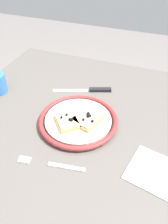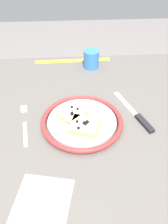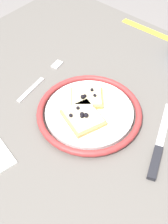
{
  "view_description": "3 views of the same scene",
  "coord_description": "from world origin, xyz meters",
  "px_view_note": "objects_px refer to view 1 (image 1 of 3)",
  "views": [
    {
      "loc": [
        -0.49,
        -0.25,
        1.32
      ],
      "look_at": [
        0.07,
        -0.04,
        0.81
      ],
      "focal_mm": 36.39,
      "sensor_mm": 36.0,
      "label": 1
    },
    {
      "loc": [
        0.01,
        -0.62,
        1.35
      ],
      "look_at": [
        0.05,
        -0.0,
        0.82
      ],
      "focal_mm": 39.11,
      "sensor_mm": 36.0,
      "label": 2
    },
    {
      "loc": [
        0.36,
        -0.42,
        1.38
      ],
      "look_at": [
        0.03,
        -0.04,
        0.8
      ],
      "focal_mm": 48.3,
      "sensor_mm": 36.0,
      "label": 3
    }
  ],
  "objects_px": {
    "dining_table": "(68,149)",
    "fork": "(50,164)",
    "pizza_slice_near": "(87,118)",
    "knife": "(92,90)",
    "plate": "(78,120)",
    "pizza_slice_far": "(67,121)",
    "napkin": "(154,172)"
  },
  "relations": [
    {
      "from": "pizza_slice_near",
      "to": "napkin",
      "type": "relative_size",
      "value": 0.85
    },
    {
      "from": "pizza_slice_far",
      "to": "plate",
      "type": "bearing_deg",
      "value": -39.93
    },
    {
      "from": "pizza_slice_far",
      "to": "fork",
      "type": "distance_m",
      "value": 0.16
    },
    {
      "from": "fork",
      "to": "napkin",
      "type": "height_order",
      "value": "same"
    },
    {
      "from": "dining_table",
      "to": "napkin",
      "type": "xyz_separation_m",
      "value": [
        -0.07,
        -0.3,
        0.11
      ]
    },
    {
      "from": "dining_table",
      "to": "knife",
      "type": "bearing_deg",
      "value": -2.38
    },
    {
      "from": "pizza_slice_far",
      "to": "fork",
      "type": "xyz_separation_m",
      "value": [
        -0.16,
        -0.02,
        -0.02
      ]
    },
    {
      "from": "plate",
      "to": "knife",
      "type": "relative_size",
      "value": 1.18
    },
    {
      "from": "pizza_slice_far",
      "to": "napkin",
      "type": "distance_m",
      "value": 0.31
    },
    {
      "from": "dining_table",
      "to": "fork",
      "type": "bearing_deg",
      "value": -174.39
    },
    {
      "from": "dining_table",
      "to": "fork",
      "type": "distance_m",
      "value": 0.19
    },
    {
      "from": "plate",
      "to": "fork",
      "type": "xyz_separation_m",
      "value": [
        -0.19,
        0.01,
        -0.01
      ]
    },
    {
      "from": "dining_table",
      "to": "knife",
      "type": "height_order",
      "value": "knife"
    },
    {
      "from": "napkin",
      "to": "plate",
      "type": "bearing_deg",
      "value": 67.48
    },
    {
      "from": "pizza_slice_near",
      "to": "plate",
      "type": "bearing_deg",
      "value": 99.64
    },
    {
      "from": "dining_table",
      "to": "knife",
      "type": "distance_m",
      "value": 0.26
    },
    {
      "from": "pizza_slice_far",
      "to": "napkin",
      "type": "relative_size",
      "value": 0.8
    },
    {
      "from": "pizza_slice_near",
      "to": "fork",
      "type": "relative_size",
      "value": 0.59
    },
    {
      "from": "dining_table",
      "to": "napkin",
      "type": "height_order",
      "value": "napkin"
    },
    {
      "from": "pizza_slice_far",
      "to": "knife",
      "type": "height_order",
      "value": "pizza_slice_far"
    },
    {
      "from": "plate",
      "to": "knife",
      "type": "xyz_separation_m",
      "value": [
        0.2,
        0.02,
        -0.01
      ]
    },
    {
      "from": "dining_table",
      "to": "plate",
      "type": "relative_size",
      "value": 3.67
    },
    {
      "from": "knife",
      "to": "plate",
      "type": "bearing_deg",
      "value": -175.32
    },
    {
      "from": "pizza_slice_near",
      "to": "dining_table",
      "type": "bearing_deg",
      "value": 128.7
    },
    {
      "from": "dining_table",
      "to": "pizza_slice_far",
      "type": "height_order",
      "value": "pizza_slice_far"
    },
    {
      "from": "dining_table",
      "to": "plate",
      "type": "distance_m",
      "value": 0.13
    },
    {
      "from": "pizza_slice_near",
      "to": "pizza_slice_far",
      "type": "relative_size",
      "value": 1.06
    },
    {
      "from": "pizza_slice_far",
      "to": "knife",
      "type": "distance_m",
      "value": 0.23
    },
    {
      "from": "dining_table",
      "to": "napkin",
      "type": "bearing_deg",
      "value": -103.6
    },
    {
      "from": "knife",
      "to": "fork",
      "type": "xyz_separation_m",
      "value": [
        -0.39,
        -0.0,
        -0.0
      ]
    },
    {
      "from": "dining_table",
      "to": "fork",
      "type": "xyz_separation_m",
      "value": [
        -0.15,
        -0.01,
        0.11
      ]
    },
    {
      "from": "pizza_slice_near",
      "to": "fork",
      "type": "distance_m",
      "value": 0.2
    }
  ]
}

